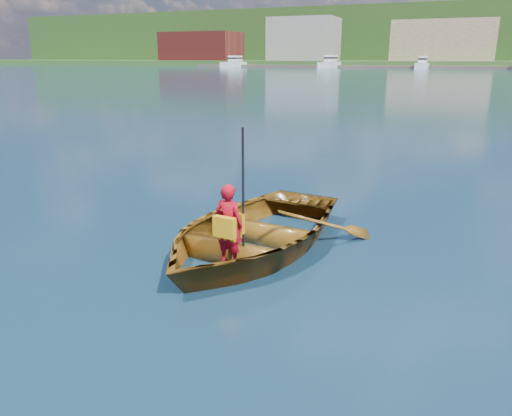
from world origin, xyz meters
TOP-DOWN VIEW (x-y plane):
  - ground at (0.00, 0.00)m, footprint 600.00×600.00m
  - rowboat at (1.36, -0.47)m, footprint 3.61×4.71m
  - child_paddler at (1.41, -1.39)m, footprint 0.47×0.37m
  - shoreline at (0.00, 236.61)m, footprint 400.00×140.00m
  - dock at (-0.66, 148.00)m, footprint 160.05×7.11m
  - waterfront_buildings at (-7.74, 165.00)m, footprint 202.00×16.00m
  - marina_yachts at (2.44, 143.34)m, footprint 146.99×13.53m
  - hillside_trees at (12.90, 236.99)m, footprint 321.33×87.69m

SIDE VIEW (x-z plane):
  - ground at x=0.00m, z-range 0.00..0.00m
  - rowboat at x=1.36m, z-range -0.15..0.76m
  - dock at x=-0.66m, z-range 0.00..0.80m
  - child_paddler at x=1.41m, z-range -0.29..1.69m
  - marina_yachts at x=2.44m, z-range -0.77..3.47m
  - waterfront_buildings at x=-7.74m, z-range 0.74..14.74m
  - shoreline at x=0.00m, z-range -0.68..21.32m
  - hillside_trees at x=12.90m, z-range 5.53..29.51m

